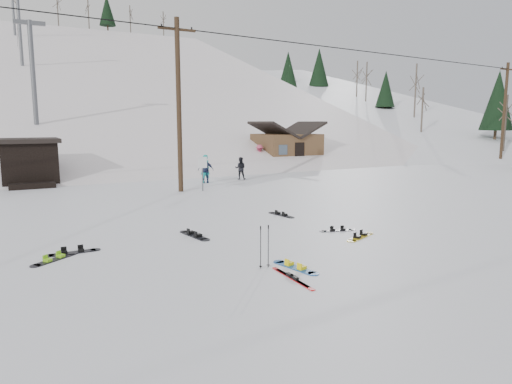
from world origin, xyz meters
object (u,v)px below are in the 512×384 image
utility_pole (179,103)px  cabin (287,148)px  hero_snowboard (295,267)px  hero_skis (292,278)px

utility_pole → cabin: size_ratio=1.67×
utility_pole → hero_snowboard: size_ratio=5.98×
utility_pole → hero_skis: bearing=-98.9°
hero_snowboard → hero_skis: size_ratio=0.84×
cabin → hero_snowboard: size_ratio=3.58×
utility_pole → hero_snowboard: 14.79m
hero_snowboard → hero_skis: bearing=129.9°
cabin → hero_snowboard: bearing=-121.7°
cabin → hero_skis: 28.97m
hero_skis → cabin: bearing=59.5°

